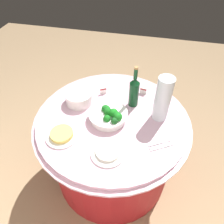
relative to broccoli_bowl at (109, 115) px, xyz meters
The scene contains 11 objects.
ground_plane 0.78m from the broccoli_bowl, 117.32° to the right, with size 6.00×6.00×0.00m, color #9E7F5B.
buffet_table 0.41m from the broccoli_bowl, 117.32° to the right, with size 1.16×1.16×0.74m.
broccoli_bowl is the anchor object (origin of this frame).
plate_stack 0.30m from the broccoli_bowl, 26.63° to the right, with size 0.21×0.21×0.09m.
wine_bottle 0.26m from the broccoli_bowl, 125.48° to the right, with size 0.07×0.07×0.34m.
decorative_fruit_vase 0.38m from the broccoli_bowl, 162.65° to the right, with size 0.11×0.11×0.34m.
serving_tongs 0.41m from the broccoli_bowl, 156.88° to the left, with size 0.16×0.12×0.01m.
food_plate_rice 0.29m from the broccoli_bowl, 101.96° to the left, with size 0.22×0.22×0.03m.
food_plate_noodles 0.35m from the broccoli_bowl, 39.39° to the left, with size 0.22×0.22×0.04m.
label_placard_front 0.40m from the broccoli_bowl, 120.37° to the right, with size 0.05×0.02×0.05m.
label_placard_mid 0.30m from the broccoli_bowl, 67.60° to the right, with size 0.05×0.03×0.05m.
Camera 1 is at (-0.24, 1.06, 1.85)m, focal length 34.06 mm.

